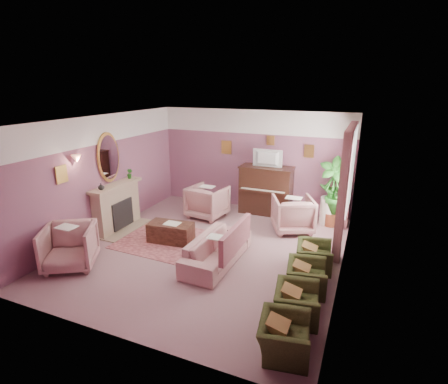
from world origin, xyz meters
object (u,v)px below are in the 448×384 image
at_px(olive_chair_b, 297,298).
at_px(olive_chair_c, 307,272).
at_px(side_table, 330,211).
at_px(floral_armchair_left, 207,200).
at_px(olive_chair_a, 285,331).
at_px(sofa, 217,245).
at_px(coffee_table, 171,232).
at_px(floral_armchair_front, 69,245).
at_px(piano, 266,191).
at_px(floral_armchair_right, 293,212).
at_px(olive_chair_d, 314,252).
at_px(television, 267,157).

relative_size(olive_chair_b, olive_chair_c, 1.00).
height_order(olive_chair_c, side_table, side_table).
xyz_separation_m(floral_armchair_left, olive_chair_a, (3.11, -4.15, -0.15)).
distance_m(sofa, side_table, 3.53).
bearing_deg(coffee_table, floral_armchair_front, -124.47).
bearing_deg(side_table, olive_chair_c, -90.21).
relative_size(floral_armchair_front, olive_chair_c, 1.24).
distance_m(piano, floral_armchair_right, 1.36).
xyz_separation_m(piano, olive_chair_b, (1.74, -4.22, -0.32)).
relative_size(piano, olive_chair_b, 1.81).
relative_size(floral_armchair_left, olive_chair_a, 1.24).
bearing_deg(olive_chair_a, coffee_table, 143.16).
xyz_separation_m(floral_armchair_front, olive_chair_b, (4.42, 0.18, -0.15)).
height_order(floral_armchair_left, floral_armchair_right, same).
bearing_deg(olive_chair_d, television, 124.51).
xyz_separation_m(television, olive_chair_d, (1.74, -2.53, -1.27)).
bearing_deg(side_table, floral_armchair_right, -133.42).
distance_m(television, side_table, 2.16).
bearing_deg(floral_armchair_left, olive_chair_a, -53.15).
height_order(sofa, floral_armchair_front, floral_armchair_front).
bearing_deg(olive_chair_d, floral_armchair_front, -157.59).
relative_size(floral_armchair_left, floral_armchair_right, 1.00).
bearing_deg(piano, olive_chair_b, -67.58).
bearing_deg(floral_armchair_front, television, 58.41).
bearing_deg(floral_armchair_left, olive_chair_b, -46.96).
relative_size(olive_chair_c, olive_chair_d, 1.00).
bearing_deg(sofa, olive_chair_c, -8.91).
distance_m(television, floral_armchair_front, 5.24).
relative_size(television, floral_armchair_left, 0.83).
distance_m(floral_armchair_left, olive_chair_d, 3.54).
bearing_deg(floral_armchair_right, floral_armchair_front, -136.46).
height_order(floral_armchair_left, floral_armchair_front, same).
height_order(floral_armchair_left, olive_chair_b, floral_armchair_left).
bearing_deg(olive_chair_b, coffee_table, 153.72).
relative_size(floral_armchair_right, floral_armchair_front, 1.00).
bearing_deg(coffee_table, olive_chair_a, -36.84).
relative_size(floral_armchair_front, olive_chair_b, 1.24).
bearing_deg(television, coffee_table, -119.51).
relative_size(piano, side_table, 2.00).
xyz_separation_m(floral_armchair_front, olive_chair_c, (4.42, 1.00, -0.15)).
bearing_deg(sofa, olive_chair_a, -46.35).
distance_m(sofa, olive_chair_c, 1.86).
bearing_deg(olive_chair_a, side_table, 89.86).
distance_m(television, olive_chair_a, 5.44).
bearing_deg(olive_chair_b, television, 112.66).
height_order(coffee_table, olive_chair_b, olive_chair_b).
distance_m(piano, olive_chair_c, 3.84).
bearing_deg(piano, olive_chair_c, -62.89).
xyz_separation_m(television, floral_armchair_left, (-1.37, -0.85, -1.12)).
xyz_separation_m(coffee_table, olive_chair_a, (3.21, -2.40, 0.11)).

